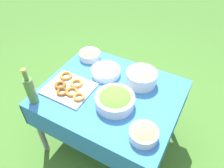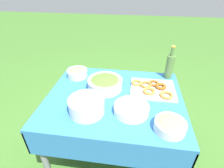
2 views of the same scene
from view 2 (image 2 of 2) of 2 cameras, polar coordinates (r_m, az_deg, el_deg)
name	(u,v)px [view 2 (image 2 of 2)]	position (r m, az deg, el deg)	size (l,w,h in m)	color
ground_plane	(114,149)	(1.99, 0.61, -20.34)	(14.00, 14.00, 0.00)	#3D6B28
picnic_table	(114,105)	(1.55, 0.74, -6.82)	(1.15, 0.95, 0.70)	#2D6BB2
salad_bowl	(105,83)	(1.56, -2.28, 0.38)	(0.31, 0.31, 0.11)	silver
pasta_bowl	(87,104)	(1.30, -8.31, -6.53)	(0.26, 0.26, 0.14)	silver
donut_platter	(153,88)	(1.60, 13.12, -1.41)	(0.41, 0.34, 0.05)	silver
plate_stack	(131,109)	(1.32, 6.35, -8.13)	(0.26, 0.26, 0.06)	white
olive_oil_bottle	(170,66)	(1.78, 18.32, 5.66)	(0.07, 0.07, 0.33)	#4C7238
bread_bowl	(170,125)	(1.24, 18.49, -12.56)	(0.21, 0.21, 0.09)	silver
fruit_bowl	(77,72)	(1.79, -11.26, 3.75)	(0.20, 0.20, 0.09)	silver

